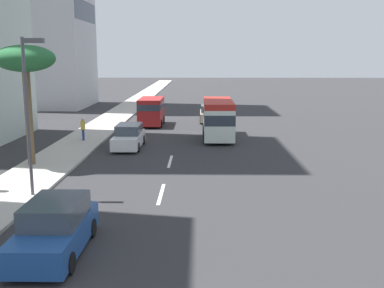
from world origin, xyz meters
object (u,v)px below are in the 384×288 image
van_fifth (151,110)px  palm_tree (25,62)px  pedestrian_mid_block (83,128)px  car_third (129,137)px  car_second (210,114)px  street_lamp (29,100)px  minibus_lead (218,118)px  car_fourth (55,229)px

van_fifth → palm_tree: size_ratio=0.70×
pedestrian_mid_block → car_third: bearing=-40.1°
car_second → van_fifth: van_fifth is taller
van_fifth → street_lamp: size_ratio=0.69×
minibus_lead → car_fourth: 21.59m
car_fourth → van_fifth: van_fifth is taller
palm_tree → car_second: bearing=-30.2°
car_third → van_fifth: size_ratio=0.98×
minibus_lead → street_lamp: bearing=150.1°
car_fourth → palm_tree: size_ratio=0.67×
car_third → palm_tree: palm_tree is taller
minibus_lead → car_second: size_ratio=1.54×
van_fifth → pedestrian_mid_block: van_fifth is taller
car_second → car_third: bearing=155.3°
car_third → palm_tree: size_ratio=0.69×
car_third → car_second: bearing=155.3°
minibus_lead → pedestrian_mid_block: (-1.82, 9.84, -0.56)m
minibus_lead → van_fifth: size_ratio=1.41×
car_third → pedestrian_mid_block: (1.94, 3.62, 0.28)m
minibus_lead → pedestrian_mid_block: size_ratio=4.06×
pedestrian_mid_block → palm_tree: size_ratio=0.24×
minibus_lead → car_second: 8.93m
car_third → street_lamp: bearing=-12.2°
minibus_lead → van_fifth: (6.53, 5.75, -0.19)m
minibus_lead → car_fourth: bearing=163.9°
palm_tree → street_lamp: street_lamp is taller
minibus_lead → car_third: bearing=121.1°
minibus_lead → palm_tree: 14.93m
car_third → car_fourth: car_fourth is taller
car_second → car_third: 13.92m
car_third → car_fourth: (-16.98, -0.25, 0.03)m
car_second → car_fourth: (-29.62, 5.58, 0.03)m
minibus_lead → palm_tree: bearing=130.2°
car_second → van_fifth: (-2.35, 5.35, 0.64)m
van_fifth → pedestrian_mid_block: size_ratio=2.87×
car_fourth → pedestrian_mid_block: size_ratio=2.73×
car_third → van_fifth: 10.32m
car_fourth → car_second: bearing=169.3°
pedestrian_mid_block → street_lamp: (-13.25, -1.18, 3.30)m
car_second → minibus_lead: bearing=-177.4°
pedestrian_mid_block → car_second: bearing=36.7°
van_fifth → minibus_lead: bearing=41.3°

